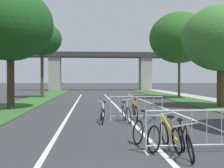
% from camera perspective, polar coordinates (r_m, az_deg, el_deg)
% --- Properties ---
extents(grass_verge_left, '(2.62, 54.84, 0.05)m').
position_cam_1_polar(grass_verge_left, '(25.81, -14.83, -3.06)').
color(grass_verge_left, '#2D5B26').
rests_on(grass_verge_left, ground).
extents(grass_verge_right, '(2.62, 54.84, 0.05)m').
position_cam_1_polar(grass_verge_right, '(26.66, 13.58, -2.93)').
color(grass_verge_right, '#2D5B26').
rests_on(grass_verge_right, ground).
extents(sidewalk_path_right, '(2.06, 54.84, 0.08)m').
position_cam_1_polar(sidewalk_path_right, '(27.47, 18.23, -2.81)').
color(sidewalk_path_right, '#9E9B93').
rests_on(sidewalk_path_right, ground).
extents(lane_stripe_center, '(0.14, 31.73, 0.01)m').
position_cam_1_polar(lane_stripe_center, '(18.91, 0.98, -4.53)').
color(lane_stripe_center, silver).
rests_on(lane_stripe_center, ground).
extents(lane_stripe_right_lane, '(0.14, 31.73, 0.01)m').
position_cam_1_polar(lane_stripe_right_lane, '(19.37, 9.35, -4.41)').
color(lane_stripe_right_lane, silver).
rests_on(lane_stripe_right_lane, ground).
extents(lane_stripe_left_lane, '(0.14, 31.73, 0.01)m').
position_cam_1_polar(lane_stripe_left_lane, '(18.86, -7.61, -4.55)').
color(lane_stripe_left_lane, silver).
rests_on(lane_stripe_left_lane, ground).
extents(overpass_bridge, '(24.19, 2.96, 6.30)m').
position_cam_1_polar(overpass_bridge, '(48.31, -2.26, 4.05)').
color(overpass_bridge, '#2D2D30').
rests_on(overpass_bridge, ground).
extents(tree_left_cypress_far, '(5.03, 5.03, 7.17)m').
position_cam_1_polar(tree_left_cypress_far, '(18.34, -19.45, 10.98)').
color(tree_left_cypress_far, '#3D2D1E').
rests_on(tree_left_cypress_far, ground).
extents(tree_left_maple_mid, '(3.82, 3.82, 7.35)m').
position_cam_1_polar(tree_left_maple_mid, '(29.14, -13.67, 8.58)').
color(tree_left_maple_mid, '#4C3823').
rests_on(tree_left_maple_mid, ground).
extents(tree_right_pine_far, '(4.96, 4.96, 6.54)m').
position_cam_1_polar(tree_right_pine_far, '(19.87, 20.75, 8.43)').
color(tree_right_pine_far, '#4C3823').
rests_on(tree_right_pine_far, ground).
extents(tree_right_oak_near, '(5.63, 5.63, 8.12)m').
position_cam_1_polar(tree_right_oak_near, '(28.21, 13.15, 8.87)').
color(tree_right_oak_near, brown).
rests_on(tree_right_oak_near, ground).
extents(crowd_barrier_nearest, '(2.34, 0.46, 1.05)m').
position_cam_1_polar(crowd_barrier_nearest, '(7.39, 15.48, -9.01)').
color(crowd_barrier_nearest, '#ADADB2').
rests_on(crowd_barrier_nearest, ground).
extents(crowd_barrier_second, '(2.35, 0.55, 1.05)m').
position_cam_1_polar(crowd_barrier_second, '(12.74, 4.83, -4.82)').
color(crowd_barrier_second, '#ADADB2').
rests_on(crowd_barrier_second, ground).
extents(bicycle_silver_0, '(0.45, 1.63, 1.02)m').
position_cam_1_polar(bicycle_silver_0, '(12.13, 2.80, -5.78)').
color(bicycle_silver_0, black).
rests_on(bicycle_silver_0, ground).
extents(bicycle_teal_2, '(0.71, 1.63, 0.97)m').
position_cam_1_polar(bicycle_teal_2, '(7.63, 6.61, -9.75)').
color(bicycle_teal_2, black).
rests_on(bicycle_teal_2, ground).
extents(bicycle_yellow_3, '(0.55, 1.60, 0.90)m').
position_cam_1_polar(bicycle_yellow_3, '(7.63, 11.40, -9.93)').
color(bicycle_yellow_3, black).
rests_on(bicycle_yellow_3, ground).
extents(bicycle_orange_4, '(0.47, 1.69, 0.94)m').
position_cam_1_polar(bicycle_orange_4, '(13.31, 4.56, -5.25)').
color(bicycle_orange_4, black).
rests_on(bicycle_orange_4, ground).
extents(bicycle_white_5, '(0.49, 1.72, 0.90)m').
position_cam_1_polar(bicycle_white_5, '(12.01, -1.90, -5.90)').
color(bicycle_white_5, black).
rests_on(bicycle_white_5, ground).
extents(bicycle_black_6, '(0.63, 1.70, 0.87)m').
position_cam_1_polar(bicycle_black_6, '(7.02, 14.25, -10.91)').
color(bicycle_black_6, black).
rests_on(bicycle_black_6, ground).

